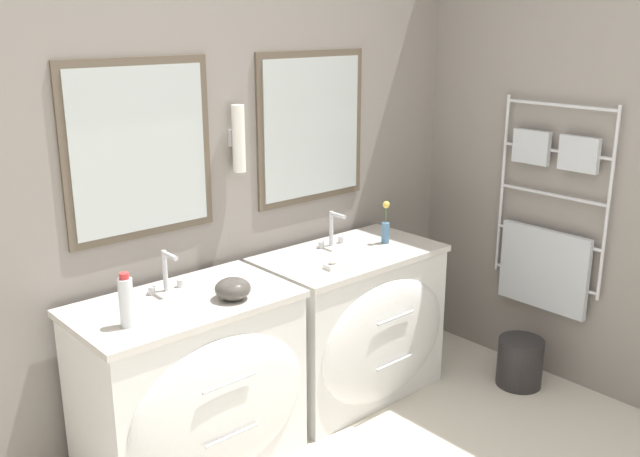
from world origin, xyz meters
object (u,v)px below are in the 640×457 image
vanity_right (354,323)px  amenity_bowl (233,289)px  flower_vase (386,227)px  vanity_left (193,384)px  waste_bin (520,361)px  toiletry_bottle (126,301)px

vanity_right → amenity_bowl: size_ratio=6.13×
flower_vase → vanity_left: bearing=-179.0°
vanity_left → amenity_bowl: amenity_bowl is taller
vanity_right → vanity_left: bearing=180.0°
amenity_bowl → waste_bin: size_ratio=0.58×
vanity_right → flower_vase: bearing=5.1°
vanity_left → toiletry_bottle: 0.58m
flower_vase → vanity_right: bearing=-174.9°
toiletry_bottle → waste_bin: bearing=-13.5°
amenity_bowl → flower_vase: (1.07, 0.12, 0.04)m
amenity_bowl → flower_vase: 1.07m
amenity_bowl → flower_vase: flower_vase is taller
toiletry_bottle → flower_vase: 1.54m
vanity_left → vanity_right: same height
amenity_bowl → flower_vase: size_ratio=0.68×
vanity_left → waste_bin: (1.73, -0.54, -0.26)m
flower_vase → amenity_bowl: bearing=-173.8°
amenity_bowl → waste_bin: (1.57, -0.45, -0.70)m
vanity_left → amenity_bowl: 0.48m
vanity_left → waste_bin: size_ratio=3.57×
flower_vase → waste_bin: bearing=-48.5°
toiletry_bottle → waste_bin: 2.23m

